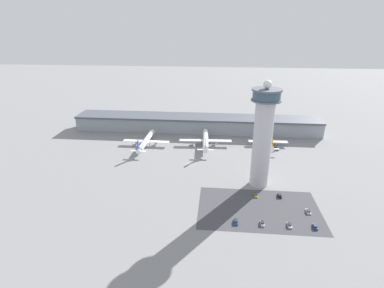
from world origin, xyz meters
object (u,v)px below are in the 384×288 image
car_navy_sedan (289,225)px  airplane_gate_alpha (146,141)px  service_truck_catering (260,163)px  car_grey_coupe (315,226)px  control_tower (263,134)px  car_maroon_suv (308,211)px  airplane_gate_charlie (268,141)px  car_red_hatchback (256,195)px  airplane_gate_bravo (206,140)px  car_black_suv (236,222)px  car_yellow_taxi (262,223)px  service_truck_fuel (275,149)px  car_silver_sedan (280,196)px

car_navy_sedan → airplane_gate_alpha: bearing=134.6°
service_truck_catering → car_grey_coupe: bearing=-74.7°
control_tower → car_grey_coupe: (22.57, -40.19, -31.97)m
car_maroon_suv → car_navy_sedan: size_ratio=1.02×
airplane_gate_charlie → car_maroon_suv: 91.18m
service_truck_catering → car_grey_coupe: 70.02m
airplane_gate_charlie → car_navy_sedan: airplane_gate_charlie is taller
car_red_hatchback → airplane_gate_alpha: bearing=139.5°
control_tower → airplane_gate_charlie: control_tower is taller
airplane_gate_bravo → service_truck_catering: airplane_gate_bravo is taller
airplane_gate_alpha → airplane_gate_bravo: 47.80m
airplane_gate_bravo → car_red_hatchback: 80.03m
service_truck_catering → car_maroon_suv: service_truck_catering is taller
car_maroon_suv → car_black_suv: car_black_suv is taller
car_maroon_suv → car_grey_coupe: car_grey_coupe is taller
control_tower → airplane_gate_bravo: 74.29m
airplane_gate_alpha → car_red_hatchback: bearing=-40.5°
service_truck_catering → car_grey_coupe: size_ratio=1.41×
control_tower → car_yellow_taxi: bearing=-93.6°
airplane_gate_alpha → service_truck_fuel: size_ratio=5.92×
car_black_suv → car_yellow_taxi: bearing=-0.5°
airplane_gate_alpha → control_tower: bearing=-33.3°
airplane_gate_bravo → airplane_gate_charlie: airplane_gate_bravo is taller
airplane_gate_charlie → car_silver_sedan: airplane_gate_charlie is taller
airplane_gate_charlie → service_truck_catering: bearing=-106.4°
service_truck_catering → car_red_hatchback: bearing=-99.6°
airplane_gate_alpha → car_black_suv: 116.26m
control_tower → car_black_suv: 53.38m
control_tower → car_grey_coupe: size_ratio=14.09×
car_maroon_suv → car_silver_sedan: (-12.22, 14.13, 0.08)m
service_truck_catering → car_silver_sedan: bearing=-81.1°
airplane_gate_charlie → car_maroon_suv: airplane_gate_charlie is taller
service_truck_fuel → car_black_suv: (-34.04, -94.96, -0.46)m
airplane_gate_charlie → car_grey_coupe: size_ratio=7.80×
service_truck_fuel → car_navy_sedan: 95.58m
car_grey_coupe → car_black_suv: 37.90m
airplane_gate_charlie → car_red_hatchback: 79.12m
car_navy_sedan → car_red_hatchback: 29.44m
airplane_gate_bravo → car_black_suv: airplane_gate_bravo is taller
airplane_gate_alpha → car_silver_sedan: airplane_gate_alpha is taller
control_tower → car_yellow_taxi: size_ratio=15.24×
car_navy_sedan → car_black_suv: (-25.84, 0.26, 0.03)m
car_maroon_suv → car_navy_sedan: car_navy_sedan is taller
car_yellow_taxi → car_grey_coupe: 25.10m
car_maroon_suv → car_red_hatchback: size_ratio=1.08×
service_truck_fuel → service_truck_catering: bearing=-117.8°
car_maroon_suv → car_red_hatchback: bearing=151.9°
car_yellow_taxi → car_navy_sedan: (13.03, -0.16, -0.05)m
airplane_gate_charlie → service_truck_fuel: bearing=-63.0°
control_tower → car_black_suv: control_tower is taller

